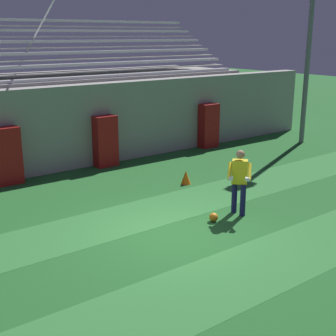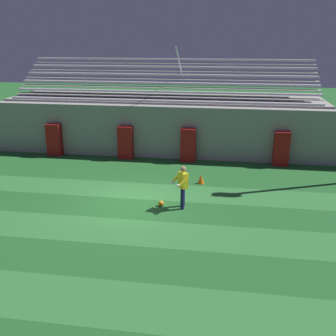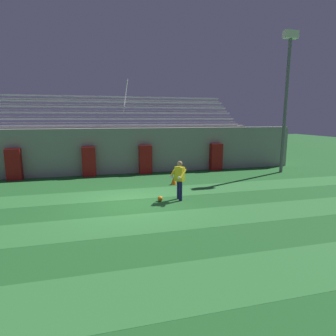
{
  "view_description": "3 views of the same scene",
  "coord_description": "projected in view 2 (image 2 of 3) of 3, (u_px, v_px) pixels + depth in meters",
  "views": [
    {
      "loc": [
        -6.02,
        -7.86,
        4.4
      ],
      "look_at": [
        0.73,
        1.11,
        1.19
      ],
      "focal_mm": 50.0,
      "sensor_mm": 36.0,
      "label": 1
    },
    {
      "loc": [
        3.64,
        -13.85,
        6.25
      ],
      "look_at": [
        1.52,
        0.03,
        1.55
      ],
      "focal_mm": 42.0,
      "sensor_mm": 36.0,
      "label": 2
    },
    {
      "loc": [
        -1.24,
        -11.06,
        3.46
      ],
      "look_at": [
        1.69,
        0.34,
        1.32
      ],
      "focal_mm": 30.0,
      "sensor_mm": 36.0,
      "label": 3
    }
  ],
  "objects": [
    {
      "name": "padding_pillar_far_right",
      "position": [
        281.0,
        149.0,
        19.87
      ],
      "size": [
        0.78,
        0.44,
        1.75
      ],
      "primitive_type": "cube",
      "color": "maroon",
      "rests_on": "ground"
    },
    {
      "name": "turf_stripe_near",
      "position": [
        72.0,
        299.0,
        9.86
      ],
      "size": [
        28.0,
        1.85,
        0.01
      ],
      "primitive_type": "cube",
      "color": "#337A38",
      "rests_on": "ground"
    },
    {
      "name": "back_wall",
      "position": [
        158.0,
        132.0,
        21.13
      ],
      "size": [
        24.0,
        0.6,
        2.8
      ],
      "primitive_type": "cube",
      "color": "#999691",
      "rests_on": "ground"
    },
    {
      "name": "soccer_ball",
      "position": [
        161.0,
        203.0,
        15.23
      ],
      "size": [
        0.22,
        0.22,
        0.22
      ],
      "primitive_type": "sphere",
      "color": "orange",
      "rests_on": "ground"
    },
    {
      "name": "goalkeeper",
      "position": [
        183.0,
        184.0,
        14.84
      ],
      "size": [
        0.74,
        0.74,
        1.67
      ],
      "color": "#19194C",
      "rests_on": "ground"
    },
    {
      "name": "padding_pillar_gate_left",
      "position": [
        126.0,
        143.0,
        21.03
      ],
      "size": [
        0.78,
        0.44,
        1.75
      ],
      "primitive_type": "cube",
      "color": "maroon",
      "rests_on": "ground"
    },
    {
      "name": "padding_pillar_gate_right",
      "position": [
        188.0,
        145.0,
        20.54
      ],
      "size": [
        0.78,
        0.44,
        1.75
      ],
      "primitive_type": "cube",
      "color": "maroon",
      "rests_on": "ground"
    },
    {
      "name": "turf_stripe_mid",
      "position": [
        114.0,
        231.0,
        13.33
      ],
      "size": [
        28.0,
        1.85,
        0.01
      ],
      "primitive_type": "cube",
      "color": "#337A38",
      "rests_on": "ground"
    },
    {
      "name": "turf_stripe_far",
      "position": [
        138.0,
        191.0,
        16.8
      ],
      "size": [
        28.0,
        1.85,
        0.01
      ],
      "primitive_type": "cube",
      "color": "#337A38",
      "rests_on": "ground"
    },
    {
      "name": "traffic_cone",
      "position": [
        201.0,
        179.0,
        17.57
      ],
      "size": [
        0.3,
        0.3,
        0.42
      ],
      "primitive_type": "cone",
      "color": "orange",
      "rests_on": "ground"
    },
    {
      "name": "ground_plane",
      "position": [
        130.0,
        204.0,
        15.48
      ],
      "size": [
        80.0,
        80.0,
        0.0
      ],
      "primitive_type": "plane",
      "color": "#236028"
    },
    {
      "name": "bleacher_stand",
      "position": [
        166.0,
        120.0,
        23.62
      ],
      "size": [
        18.0,
        4.75,
        5.83
      ],
      "color": "#999691",
      "rests_on": "ground"
    },
    {
      "name": "padding_pillar_far_left",
      "position": [
        54.0,
        140.0,
        21.6
      ],
      "size": [
        0.78,
        0.44,
        1.75
      ],
      "primitive_type": "cube",
      "color": "maroon",
      "rests_on": "ground"
    }
  ]
}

